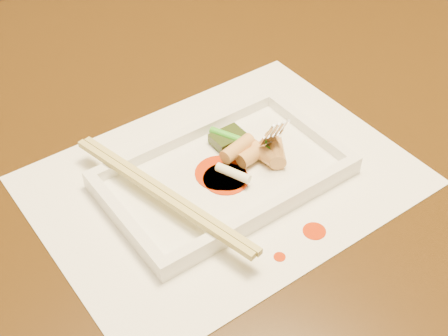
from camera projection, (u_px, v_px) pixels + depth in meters
table at (226, 175)px, 0.84m from camera, size 1.40×0.90×0.75m
placemat at (224, 180)px, 0.69m from camera, size 0.40×0.30×0.00m
sauce_splatter_a at (314, 231)px, 0.63m from camera, size 0.02×0.02×0.00m
sauce_splatter_b at (280, 257)px, 0.61m from camera, size 0.01×0.01×0.00m
plate_base at (224, 177)px, 0.69m from camera, size 0.26×0.16×0.01m
plate_rim_far at (187, 135)px, 0.72m from camera, size 0.26×0.01×0.01m
plate_rim_near at (267, 210)px, 0.63m from camera, size 0.26×0.01×0.01m
plate_rim_left at (124, 219)px, 0.62m from camera, size 0.01×0.14×0.01m
plate_rim_right at (309, 128)px, 0.73m from camera, size 0.01×0.14×0.01m
veg_piece at (228, 138)px, 0.72m from camera, size 0.04×0.03×0.01m
scallion_white at (233, 173)px, 0.67m from camera, size 0.02×0.04×0.01m
scallion_green at (244, 142)px, 0.70m from camera, size 0.04×0.08×0.01m
chopstick_a at (159, 195)px, 0.64m from camera, size 0.06×0.24×0.01m
chopstick_b at (166, 191)px, 0.64m from camera, size 0.06×0.24×0.01m
fork at (267, 90)px, 0.67m from camera, size 0.09×0.10×0.14m
sauce_blob_0 at (220, 173)px, 0.68m from camera, size 0.06×0.06×0.00m
sauce_blob_1 at (226, 179)px, 0.68m from camera, size 0.05×0.05×0.00m
sauce_blob_2 at (228, 177)px, 0.68m from camera, size 0.04×0.04×0.00m
rice_cake_0 at (257, 152)px, 0.70m from camera, size 0.05×0.02×0.02m
rice_cake_1 at (275, 149)px, 0.70m from camera, size 0.04×0.05×0.02m
rice_cake_2 at (238, 148)px, 0.69m from camera, size 0.05×0.03×0.02m
rice_cake_3 at (259, 151)px, 0.70m from camera, size 0.02×0.05×0.02m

